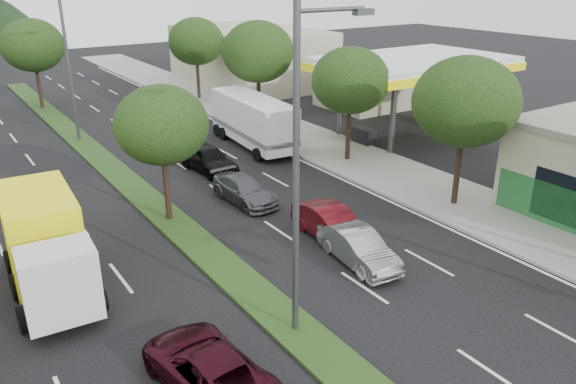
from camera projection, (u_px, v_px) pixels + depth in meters
sidewalk_right at (305, 139)px, 37.18m from camera, size 5.00×90.00×0.15m
median at (103, 160)px, 33.02m from camera, size 1.60×56.00×0.12m
gas_canopy at (413, 66)px, 36.53m from camera, size 12.20×8.20×5.25m
bldg_right_far at (250, 56)px, 54.50m from camera, size 10.00×16.00×5.20m
tree_r_b at (466, 102)px, 25.06m from camera, size 4.80×4.80×6.94m
tree_r_c at (350, 81)px, 31.33m from camera, size 4.40×4.40×6.48m
tree_r_d at (258, 52)px, 38.87m from camera, size 5.00×5.00×7.17m
tree_r_e at (196, 41)px, 46.68m from camera, size 4.60×4.60×6.71m
tree_med_near at (161, 125)px, 23.69m from camera, size 4.00×4.00×6.02m
tree_med_far at (32, 45)px, 43.50m from camera, size 4.80×4.80×6.94m
streetlight_near at (302, 161)px, 15.67m from camera, size 2.60×0.25×10.00m
streetlight_mid at (71, 54)px, 34.92m from camera, size 2.60×0.25×10.00m
sedan_silver at (358, 247)px, 21.45m from camera, size 1.83×4.16×1.33m
suv_maroon at (208, 368)px, 15.01m from camera, size 2.58×4.89×1.31m
car_queue_a at (208, 158)px, 31.25m from camera, size 2.13×4.49×1.48m
car_queue_b at (244, 190)px, 27.17m from camera, size 1.91×4.28×1.22m
car_queue_c at (332, 224)px, 23.34m from camera, size 1.66×4.30×1.40m
car_queue_d at (167, 138)px, 34.93m from camera, size 3.04×5.57×1.48m
box_truck at (46, 247)px, 19.59m from camera, size 2.98×6.83×3.29m
motorhome at (253, 120)px, 35.35m from camera, size 3.15×8.28×3.11m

